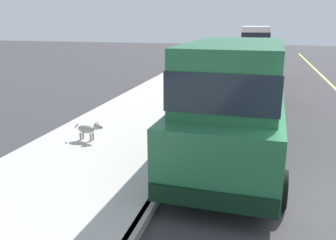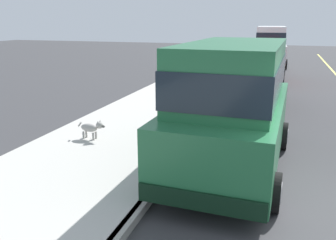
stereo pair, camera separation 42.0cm
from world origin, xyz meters
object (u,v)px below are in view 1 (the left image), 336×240
at_px(dog_grey, 89,129).
at_px(car_green_van, 234,100).
at_px(fire_hydrant, 189,105).
at_px(car_black_sedan, 243,79).
at_px(car_red_sedan, 251,60).
at_px(car_white_van, 255,44).

bearing_deg(dog_grey, car_green_van, -6.22).
bearing_deg(fire_hydrant, car_black_sedan, 56.47).
bearing_deg(car_red_sedan, car_green_van, -89.94).
relative_size(car_red_sedan, fire_hydrant, 6.37).
distance_m(car_green_van, car_red_sedan, 11.25).
height_order(car_white_van, fire_hydrant, car_white_van).
bearing_deg(car_black_sedan, dog_grey, -123.58).
distance_m(car_red_sedan, fire_hydrant, 8.23).
xyz_separation_m(car_green_van, car_red_sedan, (-0.01, 11.24, -0.41)).
height_order(dog_grey, fire_hydrant, fire_hydrant).
xyz_separation_m(car_black_sedan, car_white_van, (0.08, 12.08, 0.41)).
height_order(car_green_van, car_white_van, same).
bearing_deg(dog_grey, fire_hydrant, 56.38).
distance_m(car_green_van, dog_grey, 3.53).
height_order(car_white_van, dog_grey, car_white_van).
bearing_deg(fire_hydrant, dog_grey, -123.62).
height_order(car_green_van, car_black_sedan, car_green_van).
xyz_separation_m(car_black_sedan, dog_grey, (-3.30, -4.97, -0.55)).
bearing_deg(fire_hydrant, car_green_van, -64.38).
bearing_deg(car_white_van, dog_grey, -101.23).
height_order(car_green_van, car_red_sedan, car_green_van).
distance_m(car_black_sedan, car_red_sedan, 5.90).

